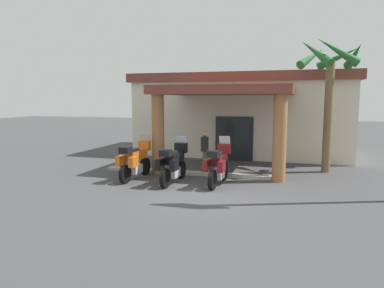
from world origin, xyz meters
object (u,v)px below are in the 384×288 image
at_px(motel_building, 243,113).
at_px(motorcycle_orange, 135,160).
at_px(pedestrian, 205,148).
at_px(motorcycle_black, 173,163).
at_px(palm_tree_near_portico, 330,74).
at_px(motorcycle_maroon, 218,165).

height_order(motel_building, motorcycle_orange, motel_building).
distance_m(motorcycle_orange, pedestrian, 3.01).
height_order(motorcycle_black, palm_tree_near_portico, palm_tree_near_portico).
distance_m(motorcycle_black, pedestrian, 2.43).
distance_m(motel_building, motorcycle_maroon, 7.87).
bearing_deg(motorcycle_orange, pedestrian, -41.34).
height_order(motorcycle_orange, motorcycle_maroon, same).
bearing_deg(pedestrian, motorcycle_black, 65.76).
bearing_deg(palm_tree_near_portico, motel_building, 131.77).
relative_size(motorcycle_maroon, pedestrian, 1.35).
relative_size(motel_building, motorcycle_black, 5.10).
distance_m(motorcycle_orange, palm_tree_near_portico, 8.25).
xyz_separation_m(motorcycle_black, motorcycle_maroon, (1.56, 0.21, 0.00)).
relative_size(motorcycle_black, palm_tree_near_portico, 0.42).
xyz_separation_m(pedestrian, palm_tree_near_portico, (4.77, 1.12, 2.95)).
height_order(motorcycle_black, motorcycle_maroon, same).
height_order(motorcycle_orange, palm_tree_near_portico, palm_tree_near_portico).
xyz_separation_m(motorcycle_orange, motorcycle_maroon, (3.13, -0.01, 0.00)).
height_order(motel_building, palm_tree_near_portico, palm_tree_near_portico).
bearing_deg(palm_tree_near_portico, motorcycle_maroon, -138.88).
bearing_deg(motorcycle_orange, motorcycle_maroon, -86.99).
xyz_separation_m(motel_building, pedestrian, (-0.79, -5.58, -1.21)).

